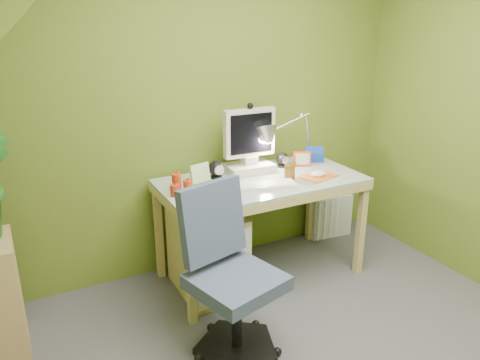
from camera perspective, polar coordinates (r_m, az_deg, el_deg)
name	(u,v)px	position (r m, az deg, el deg)	size (l,w,h in m)	color
wall_back	(201,108)	(3.37, -4.74, 8.69)	(3.20, 0.01, 2.40)	#5E7122
slope_ceiling	(89,8)	(1.48, -17.97, 19.36)	(1.10, 3.20, 1.10)	white
desk	(261,228)	(3.39, 2.52, -5.88)	(1.40, 0.70, 0.75)	tan
monitor	(249,136)	(3.32, 1.14, 5.38)	(0.39, 0.22, 0.53)	beige
speaker_left	(216,169)	(3.24, -2.92, 1.31)	(0.11, 0.11, 0.13)	black
speaker_right	(282,160)	(3.49, 5.18, 2.44)	(0.09, 0.09, 0.11)	black
keyboard	(261,185)	(3.09, 2.62, -0.67)	(0.45, 0.14, 0.02)	silver
mousepad	(318,176)	(3.33, 9.50, 0.46)	(0.25, 0.18, 0.01)	#CD5B20
mouse	(318,174)	(3.33, 9.52, 0.75)	(0.12, 0.08, 0.04)	white
amber_tumbler	(290,172)	(3.26, 6.08, 0.99)	(0.07, 0.07, 0.10)	#885613
candle_cluster	(179,184)	(3.00, -7.47, -0.53)	(0.15, 0.13, 0.12)	#AF2D0F
photo_frame_red	(302,159)	(3.54, 7.58, 2.59)	(0.13, 0.02, 0.11)	red
photo_frame_blue	(314,154)	(3.65, 9.05, 3.13)	(0.14, 0.02, 0.12)	navy
photo_frame_green	(200,173)	(3.18, -4.90, 0.85)	(0.15, 0.02, 0.13)	#ABC588
desk_lamp	(302,126)	(3.54, 7.60, 6.49)	(0.54, 0.23, 0.57)	#B0AFB4
task_chair	(237,280)	(2.61, -0.41, -12.14)	(0.51, 0.51, 0.92)	#39435F
radiator	(329,215)	(4.15, 10.81, -4.21)	(0.37, 0.15, 0.37)	silver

